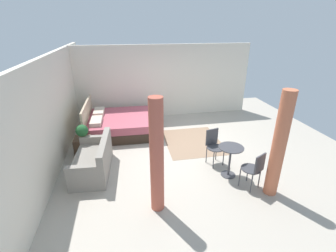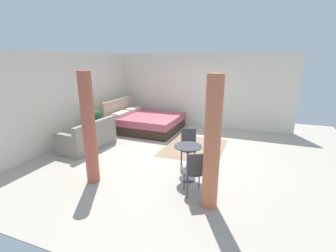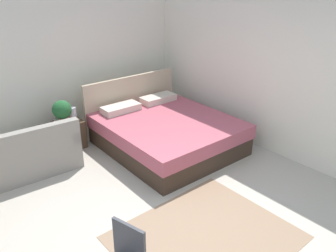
% 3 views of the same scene
% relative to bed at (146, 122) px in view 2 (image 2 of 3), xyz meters
% --- Properties ---
extents(ground_plane, '(8.31, 9.51, 0.02)m').
position_rel_bed_xyz_m(ground_plane, '(-1.31, -1.65, -0.31)').
color(ground_plane, '#B2A899').
extents(wall_back, '(8.31, 0.12, 2.65)m').
position_rel_bed_xyz_m(wall_back, '(-1.31, 1.61, 1.03)').
color(wall_back, silver).
rests_on(wall_back, ground).
extents(wall_right, '(0.12, 6.51, 2.65)m').
position_rel_bed_xyz_m(wall_right, '(1.35, -1.65, 1.03)').
color(wall_right, silver).
rests_on(wall_right, ground).
extents(area_rug, '(1.95, 1.65, 0.01)m').
position_rel_bed_xyz_m(area_rug, '(-1.12, -2.08, -0.29)').
color(area_rug, '#93755B').
rests_on(area_rug, ground).
extents(bed, '(2.02, 2.31, 1.06)m').
position_rel_bed_xyz_m(bed, '(0.00, 0.00, 0.00)').
color(bed, '#38281E').
rests_on(bed, ground).
extents(couch, '(1.63, 0.90, 0.82)m').
position_rel_bed_xyz_m(couch, '(-2.20, 0.70, -0.01)').
color(couch, gray).
rests_on(couch, ground).
extents(nightstand, '(0.45, 0.42, 0.49)m').
position_rel_bed_xyz_m(nightstand, '(-1.29, 1.07, -0.05)').
color(nightstand, '#473323').
rests_on(nightstand, ground).
extents(potted_plant, '(0.32, 0.32, 0.42)m').
position_rel_bed_xyz_m(potted_plant, '(-1.39, 1.02, 0.43)').
color(potted_plant, '#935B3D').
rests_on(potted_plant, nightstand).
extents(vase, '(0.12, 0.12, 0.22)m').
position_rel_bed_xyz_m(vase, '(-1.17, 1.10, 0.31)').
color(vase, silver).
rests_on(vase, nightstand).
extents(balcony_table, '(0.57, 0.57, 0.75)m').
position_rel_bed_xyz_m(balcony_table, '(-2.96, -2.41, 0.22)').
color(balcony_table, '#3F3F44').
rests_on(balcony_table, ground).
extents(cafe_chair_near_window, '(0.57, 0.57, 0.87)m').
position_rel_bed_xyz_m(cafe_chair_near_window, '(-3.52, -2.71, 0.24)').
color(cafe_chair_near_window, '#3F3F44').
rests_on(cafe_chair_near_window, ground).
extents(cafe_chair_near_couch, '(0.53, 0.53, 0.90)m').
position_rel_bed_xyz_m(cafe_chair_near_couch, '(-2.34, -2.25, 0.25)').
color(cafe_chair_near_couch, '#3F3F44').
rests_on(cafe_chair_near_couch, ground).
extents(curtain_left, '(0.27, 0.27, 2.24)m').
position_rel_bed_xyz_m(curtain_left, '(-3.71, -3.02, 0.82)').
color(curtain_left, '#D1704C').
rests_on(curtain_left, ground).
extents(curtain_right, '(0.25, 0.25, 2.24)m').
position_rel_bed_xyz_m(curtain_right, '(-3.71, -0.61, 0.82)').
color(curtain_right, '#C15B47').
rests_on(curtain_right, ground).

